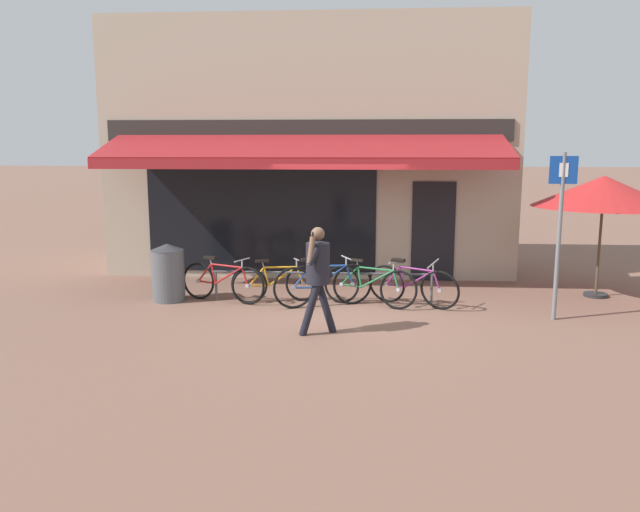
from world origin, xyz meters
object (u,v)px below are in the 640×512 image
Objects in this scene: litter_bin at (168,272)px; parking_sign at (560,220)px; bicycle_blue at (323,284)px; bicycle_orange at (276,283)px; bicycle_red at (222,282)px; pedestrian_adult at (318,269)px; bicycle_purple at (412,285)px; bicycle_green at (369,285)px; cafe_parasol at (604,192)px.

litter_bin is 6.88m from parking_sign.
litter_bin reaches higher than bicycle_blue.
bicycle_orange is 1.51× the size of litter_bin.
litter_bin is (-1.01, 0.00, 0.16)m from bicycle_red.
bicycle_red is 2.74m from pedestrian_adult.
pedestrian_adult is (-1.55, -1.76, 0.62)m from bicycle_purple.
parking_sign is at bearing 11.08° from bicycle_red.
bicycle_red is 1.04× the size of bicycle_orange.
bicycle_green is at bearing -20.72° from bicycle_orange.
bicycle_blue is (1.87, -0.20, 0.02)m from bicycle_red.
bicycle_red is 7.25m from cafe_parasol.
cafe_parasol reaches higher than bicycle_green.
bicycle_green is 2.04m from pedestrian_adult.
bicycle_purple is 0.59× the size of parking_sign.
bicycle_green is at bearing -114.49° from pedestrian_adult.
cafe_parasol is (1.28, 1.71, 0.34)m from parking_sign.
bicycle_green is (2.69, -0.09, -0.00)m from bicycle_red.
bicycle_orange is at bearing 169.79° from parking_sign.
parking_sign is (3.04, -0.71, 1.29)m from bicycle_green.
parking_sign reaches higher than litter_bin.
pedestrian_adult is 3.49m from litter_bin.
pedestrian_adult is at bearing -104.82° from bicycle_purple.
bicycle_orange is 4.99m from parking_sign.
bicycle_red is 0.95× the size of bicycle_blue.
bicycle_orange is 1.71m from bicycle_green.
bicycle_orange is at bearing -164.47° from bicycle_green.
bicycle_red is 0.97× the size of bicycle_green.
bicycle_orange is 2.23m from pedestrian_adult.
pedestrian_adult is at bearing -80.27° from bicycle_orange.
parking_sign is (4.74, -0.85, 1.30)m from bicycle_orange.
bicycle_blue is 0.68× the size of cafe_parasol.
parking_sign reaches higher than bicycle_orange.
bicycle_blue is at bearing -89.42° from pedestrian_adult.
cafe_parasol is at bearing 6.46° from litter_bin.
cafe_parasol is at bearing -151.99° from pedestrian_adult.
bicycle_red is 1.02m from litter_bin.
bicycle_purple is at bearing -164.07° from cafe_parasol.
bicycle_blue is at bearing -4.14° from litter_bin.
bicycle_purple is at bearing -131.90° from pedestrian_adult.
cafe_parasol reaches higher than bicycle_orange.
bicycle_green is 1.06× the size of bicycle_purple.
bicycle_red reaches higher than bicycle_orange.
parking_sign is (5.73, -0.80, 1.28)m from bicycle_red.
cafe_parasol reaches higher than bicycle_purple.
parking_sign is (2.28, -0.69, 1.27)m from bicycle_purple.
bicycle_orange is 0.59× the size of parking_sign.
pedestrian_adult reaches higher than litter_bin.
litter_bin is 8.20m from cafe_parasol.
bicycle_blue is 1.59m from bicycle_purple.
parking_sign reaches higher than bicycle_purple.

